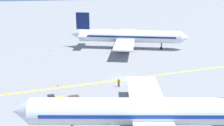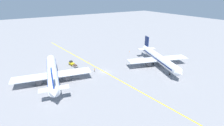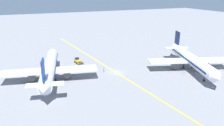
{
  "view_description": "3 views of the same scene",
  "coord_description": "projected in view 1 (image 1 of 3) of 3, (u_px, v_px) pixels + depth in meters",
  "views": [
    {
      "loc": [
        49.81,
        -13.04,
        20.65
      ],
      "look_at": [
        -2.83,
        -1.97,
        2.88
      ],
      "focal_mm": 42.0,
      "sensor_mm": 36.0,
      "label": 1
    },
    {
      "loc": [
        32.78,
        59.06,
        31.18
      ],
      "look_at": [
        -2.05,
        3.06,
        4.61
      ],
      "focal_mm": 28.0,
      "sensor_mm": 36.0,
      "label": 2
    },
    {
      "loc": [
        27.21,
        61.19,
        25.95
      ],
      "look_at": [
        0.09,
        -3.05,
        2.33
      ],
      "focal_mm": 35.0,
      "sensor_mm": 36.0,
      "label": 3
    }
  ],
  "objects": [
    {
      "name": "airplane_adjacent_stand",
      "position": [
        147.0,
        112.0,
        34.51
      ],
      "size": [
        28.47,
        35.3,
        10.6
      ],
      "color": "silver",
      "rests_on": "ground"
    },
    {
      "name": "apron_yellow_centreline",
      "position": [
        124.0,
        79.0,
        55.31
      ],
      "size": [
        14.5,
        119.22,
        0.01
      ],
      "primitive_type": "cube",
      "rotation": [
        0.0,
        0.0,
        0.12
      ],
      "color": "yellow",
      "rests_on": "ground"
    },
    {
      "name": "ground_crew_worker",
      "position": [
        119.0,
        82.0,
        51.4
      ],
      "size": [
        0.34,
        0.54,
        1.68
      ],
      "color": "#23232D",
      "rests_on": "ground"
    },
    {
      "name": "traffic_cone_near_nose",
      "position": [
        50.0,
        51.0,
        75.85
      ],
      "size": [
        0.32,
        0.32,
        0.55
      ],
      "primitive_type": "cone",
      "color": "orange",
      "rests_on": "ground"
    },
    {
      "name": "airplane_at_gate",
      "position": [
        128.0,
        36.0,
        78.05
      ],
      "size": [
        28.22,
        34.64,
        10.6
      ],
      "color": "silver",
      "rests_on": "ground"
    },
    {
      "name": "ground_plane",
      "position": [
        124.0,
        79.0,
        55.31
      ],
      "size": [
        400.0,
        400.0,
        0.0
      ],
      "primitive_type": "plane",
      "color": "gray"
    },
    {
      "name": "baggage_cart_trailing",
      "position": [
        74.0,
        99.0,
        44.82
      ],
      "size": [
        1.77,
        2.78,
        1.24
      ],
      "color": "gray",
      "rests_on": "ground"
    },
    {
      "name": "baggage_tug_white",
      "position": [
        54.0,
        101.0,
        43.69
      ],
      "size": [
        2.12,
        3.19,
        2.11
      ],
      "color": "gold",
      "rests_on": "ground"
    },
    {
      "name": "traffic_cone_mid_apron",
      "position": [
        58.0,
        85.0,
        51.8
      ],
      "size": [
        0.32,
        0.32,
        0.55
      ],
      "primitive_type": "cone",
      "color": "orange",
      "rests_on": "ground"
    }
  ]
}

